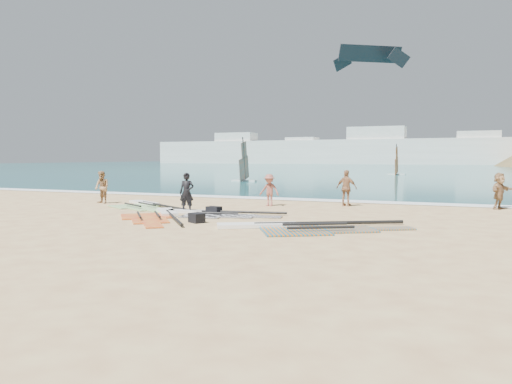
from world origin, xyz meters
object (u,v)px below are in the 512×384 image
at_px(rig_green, 144,205).
at_px(gear_bag_near, 214,211).
at_px(rig_grey, 212,214).
at_px(rig_orange, 299,227).
at_px(gear_bag_far, 197,218).
at_px(beachgoer_right, 499,191).
at_px(rig_red, 158,216).
at_px(beachgoer_back, 347,188).
at_px(beachgoer_mid, 269,190).
at_px(beachgoer_left, 102,187).
at_px(person_wetsuit, 187,193).

bearing_deg(rig_green, gear_bag_near, 10.23).
xyz_separation_m(rig_grey, rig_orange, (4.41, -2.29, 0.00)).
bearing_deg(gear_bag_far, beachgoer_right, 42.59).
height_order(rig_grey, rig_red, rig_red).
height_order(rig_red, gear_bag_near, gear_bag_near).
bearing_deg(rig_grey, rig_orange, -38.08).
xyz_separation_m(rig_red, gear_bag_far, (2.20, -0.86, 0.12)).
bearing_deg(rig_grey, beachgoer_back, 43.60).
xyz_separation_m(rig_green, gear_bag_near, (4.62, -1.74, 0.12)).
xyz_separation_m(rig_green, beachgoer_mid, (5.27, 2.58, 0.71)).
height_order(rig_orange, beachgoer_mid, beachgoer_mid).
bearing_deg(rig_grey, gear_bag_far, -85.50).
xyz_separation_m(beachgoer_back, beachgoer_right, (6.54, 1.21, -0.04)).
relative_size(rig_red, beachgoer_back, 2.98).
distance_m(beachgoer_left, beachgoer_back, 12.04).
height_order(rig_orange, rig_red, rig_orange).
bearing_deg(beachgoer_back, gear_bag_far, 74.34).
relative_size(rig_orange, rig_red, 1.22).
bearing_deg(rig_red, beachgoer_mid, 118.34).
distance_m(gear_bag_near, person_wetsuit, 1.57).
height_order(beachgoer_mid, beachgoer_back, beachgoer_back).
bearing_deg(gear_bag_far, beachgoer_back, 66.49).
bearing_deg(beachgoer_left, beachgoer_mid, 28.62).
distance_m(rig_orange, gear_bag_far, 3.79).
distance_m(person_wetsuit, beachgoer_left, 6.43).
height_order(rig_grey, gear_bag_near, gear_bag_near).
bearing_deg(beachgoer_mid, rig_orange, -60.01).
bearing_deg(beachgoer_mid, person_wetsuit, -115.86).
relative_size(rig_green, rig_red, 0.97).
bearing_deg(rig_green, rig_orange, 6.63).
distance_m(rig_grey, rig_orange, 4.97).
height_order(rig_grey, beachgoer_right, beachgoer_right).
xyz_separation_m(rig_green, gear_bag_far, (5.16, -4.05, 0.12)).
bearing_deg(rig_green, beachgoer_right, 49.69).
bearing_deg(rig_orange, gear_bag_near, 121.66).
bearing_deg(person_wetsuit, rig_orange, -38.03).
bearing_deg(gear_bag_far, gear_bag_near, 103.31).
distance_m(rig_orange, beachgoer_mid, 7.61).
bearing_deg(rig_green, beachgoer_mid, 57.02).
height_order(rig_red, person_wetsuit, person_wetsuit).
bearing_deg(beachgoer_right, rig_red, 153.25).
bearing_deg(beachgoer_back, gear_bag_near, 62.58).
height_order(gear_bag_near, beachgoer_right, beachgoer_right).
bearing_deg(beachgoer_left, gear_bag_near, -2.29).
bearing_deg(rig_orange, gear_bag_far, 149.69).
height_order(rig_grey, rig_green, rig_green).
xyz_separation_m(rig_orange, person_wetsuit, (-5.74, 2.55, 0.78)).
bearing_deg(beachgoer_mid, rig_green, -153.00).
relative_size(rig_red, beachgoer_mid, 3.36).
relative_size(rig_red, beachgoer_right, 3.11).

